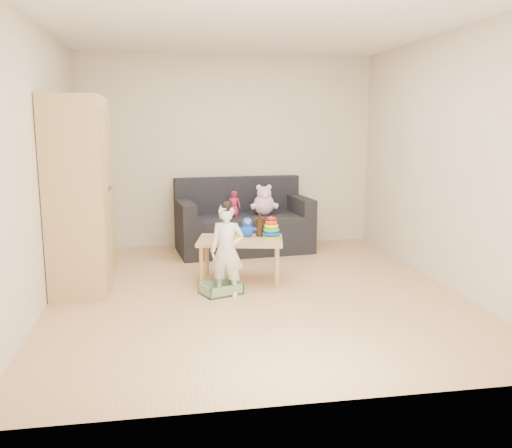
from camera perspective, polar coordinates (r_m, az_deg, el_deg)
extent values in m
plane|color=tan|center=(5.52, -0.08, -7.13)|extent=(4.50, 4.50, 0.00)
plane|color=white|center=(5.34, -0.09, 20.49)|extent=(4.50, 4.50, 0.00)
plane|color=beige|center=(7.50, -2.96, 7.65)|extent=(4.00, 0.00, 4.00)
plane|color=beige|center=(3.09, 6.86, 3.46)|extent=(4.00, 0.00, 4.00)
plane|color=beige|center=(5.32, -21.94, 5.73)|extent=(0.00, 4.50, 4.50)
plane|color=beige|center=(5.94, 19.42, 6.31)|extent=(0.00, 4.50, 4.50)
cube|color=tan|center=(5.77, -18.02, 3.01)|extent=(0.54, 1.08, 1.94)
cube|color=black|center=(7.18, -1.28, -0.98)|extent=(1.81, 1.05, 0.49)
cube|color=tan|center=(5.81, -1.65, -3.84)|extent=(0.98, 0.73, 0.47)
imported|color=white|center=(5.28, -3.08, -2.95)|extent=(0.38, 0.30, 0.89)
imported|color=#AE2043|center=(7.02, -2.33, 2.13)|extent=(0.19, 0.14, 0.33)
cylinder|color=#C6DD0B|center=(5.82, 1.62, -1.34)|extent=(0.18, 0.18, 0.02)
cylinder|color=silver|center=(5.80, 1.63, -0.30)|extent=(0.02, 0.02, 0.22)
torus|color=#0B36B6|center=(5.81, 1.62, -1.03)|extent=(0.20, 0.20, 0.04)
torus|color=green|center=(5.80, 1.62, -0.61)|extent=(0.18, 0.18, 0.04)
torus|color=#E8FC0D|center=(5.79, 1.63, -0.20)|extent=(0.15, 0.15, 0.04)
torus|color=#FD3C0D|center=(5.79, 1.63, 0.18)|extent=(0.13, 0.13, 0.04)
torus|color=#B40A15|center=(5.78, 1.63, 0.55)|extent=(0.11, 0.11, 0.04)
cylinder|color=black|center=(5.88, 0.43, -0.33)|extent=(0.09, 0.09, 0.20)
cylinder|color=black|center=(5.86, 0.43, 0.78)|extent=(0.04, 0.04, 0.05)
cylinder|color=black|center=(5.85, 0.43, 1.09)|extent=(0.05, 0.05, 0.02)
cube|color=gold|center=(5.84, -2.50, -1.33)|extent=(0.22, 0.22, 0.02)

